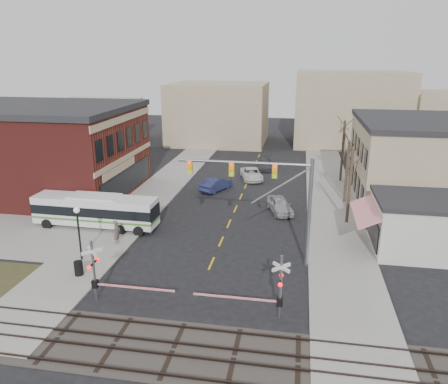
# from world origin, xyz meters

# --- Properties ---
(ground) EXTENTS (160.00, 160.00, 0.00)m
(ground) POSITION_xyz_m (0.00, 0.00, 0.00)
(ground) COLOR black
(ground) RESTS_ON ground
(sidewalk_west) EXTENTS (5.00, 60.00, 0.12)m
(sidewalk_west) POSITION_xyz_m (-9.50, 20.00, 0.06)
(sidewalk_west) COLOR gray
(sidewalk_west) RESTS_ON ground
(sidewalk_east) EXTENTS (5.00, 60.00, 0.12)m
(sidewalk_east) POSITION_xyz_m (9.50, 20.00, 0.06)
(sidewalk_east) COLOR gray
(sidewalk_east) RESTS_ON ground
(ballast_strip) EXTENTS (160.00, 5.00, 0.06)m
(ballast_strip) POSITION_xyz_m (0.00, -8.00, 0.03)
(ballast_strip) COLOR #332D28
(ballast_strip) RESTS_ON ground
(rail_tracks) EXTENTS (160.00, 3.91, 0.14)m
(rail_tracks) POSITION_xyz_m (0.00, -8.00, 0.12)
(rail_tracks) COLOR #2D231E
(rail_tracks) RESTS_ON ground
(awning_shop) EXTENTS (9.74, 6.20, 4.30)m
(awning_shop) POSITION_xyz_m (15.97, 7.00, 2.16)
(awning_shop) COLOR beige
(awning_shop) RESTS_ON ground
(tree_east_a) EXTENTS (0.28, 0.28, 6.75)m
(tree_east_a) POSITION_xyz_m (10.50, 12.00, 3.50)
(tree_east_a) COLOR #382B21
(tree_east_a) RESTS_ON sidewalk_east
(tree_east_b) EXTENTS (0.28, 0.28, 6.30)m
(tree_east_b) POSITION_xyz_m (10.80, 18.00, 3.27)
(tree_east_b) COLOR #382B21
(tree_east_b) RESTS_ON sidewalk_east
(tree_east_c) EXTENTS (0.28, 0.28, 7.20)m
(tree_east_c) POSITION_xyz_m (11.00, 26.00, 3.72)
(tree_east_c) COLOR #382B21
(tree_east_c) RESTS_ON sidewalk_east
(transit_bus) EXTENTS (11.05, 2.64, 2.83)m
(transit_bus) POSITION_xyz_m (-11.39, 7.11, 1.62)
(transit_bus) COLOR silver
(transit_bus) RESTS_ON ground
(traffic_signal_mast) EXTENTS (9.45, 0.30, 8.00)m
(traffic_signal_mast) POSITION_xyz_m (4.20, 2.83, 5.71)
(traffic_signal_mast) COLOR gray
(traffic_signal_mast) RESTS_ON ground
(rr_crossing_west) EXTENTS (5.60, 1.36, 4.00)m
(rr_crossing_west) POSITION_xyz_m (-5.67, -4.06, 1.97)
(rr_crossing_west) COLOR gray
(rr_crossing_west) RESTS_ON ground
(rr_crossing_east) EXTENTS (5.60, 1.36, 4.00)m
(rr_crossing_east) POSITION_xyz_m (4.84, -4.15, 1.97)
(rr_crossing_east) COLOR gray
(rr_crossing_east) RESTS_ON ground
(street_lamp) EXTENTS (0.44, 0.44, 4.09)m
(street_lamp) POSITION_xyz_m (-9.59, 0.80, 3.06)
(street_lamp) COLOR black
(street_lamp) RESTS_ON sidewalk_west
(trash_bin) EXTENTS (0.60, 0.60, 0.99)m
(trash_bin) POSITION_xyz_m (-8.61, -1.46, 0.62)
(trash_bin) COLOR black
(trash_bin) RESTS_ON sidewalk_west
(car_a) EXTENTS (3.15, 4.78, 1.51)m
(car_a) POSITION_xyz_m (4.36, 13.81, 0.76)
(car_a) COLOR #9D9CA0
(car_a) RESTS_ON ground
(car_b) EXTENTS (3.29, 4.73, 1.48)m
(car_b) POSITION_xyz_m (-3.06, 19.74, 0.74)
(car_b) COLOR #1B2145
(car_b) RESTS_ON ground
(car_c) EXTENTS (3.55, 5.37, 1.37)m
(car_c) POSITION_xyz_m (0.35, 24.94, 0.68)
(car_c) COLOR silver
(car_c) RESTS_ON ground
(car_d) EXTENTS (2.20, 4.71, 1.33)m
(car_d) POSITION_xyz_m (1.53, 30.32, 0.67)
(car_d) COLOR #38393D
(car_d) RESTS_ON ground
(pedestrian_near) EXTENTS (0.47, 0.71, 1.93)m
(pedestrian_near) POSITION_xyz_m (-8.12, 4.01, 1.09)
(pedestrian_near) COLOR #584947
(pedestrian_near) RESTS_ON sidewalk_west
(pedestrian_far) EXTENTS (0.92, 0.85, 1.52)m
(pedestrian_far) POSITION_xyz_m (-11.50, 6.78, 0.88)
(pedestrian_far) COLOR #35435D
(pedestrian_far) RESTS_ON sidewalk_west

